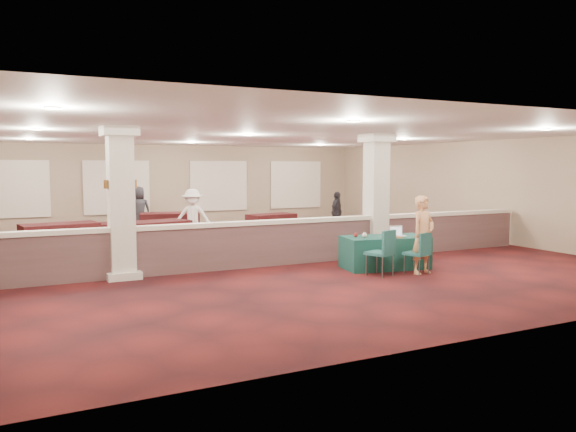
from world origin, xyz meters
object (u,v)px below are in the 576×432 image
woman (423,235)px  far_table_back_center (170,224)px  conf_chair_side (384,249)px  far_table_back_left (85,237)px  far_table_front_center (155,234)px  attendee_c (337,213)px  far_table_back_right (272,224)px  near_table (385,252)px  far_table_front_right (433,231)px  attendee_b (193,217)px  attendee_d (139,210)px  conf_chair_main (420,250)px  far_table_front_left (60,238)px

woman → far_table_back_center: woman is taller
conf_chair_side → far_table_back_left: bearing=106.0°
far_table_front_center → far_table_back_left: bearing=165.0°
conf_chair_side → attendee_c: size_ratio=0.68×
far_table_back_right → near_table: bearing=-94.1°
far_table_front_right → far_table_back_right: bearing=131.8°
far_table_front_center → far_table_back_right: (4.57, 1.80, -0.05)m
far_table_front_center → far_table_front_right: size_ratio=1.22×
attendee_b → attendee_d: bearing=126.2°
conf_chair_side → attendee_b: attendee_b is taller
woman → far_table_front_right: 5.81m
conf_chair_main → attendee_c: 7.65m
woman → far_table_back_right: woman is taller
far_table_back_right → attendee_c: 2.35m
conf_chair_main → woman: size_ratio=0.54×
far_table_back_center → attendee_c: 5.81m
woman → attendee_c: 7.57m
far_table_back_right → far_table_front_left: bearing=-168.2°
conf_chair_side → attendee_c: attendee_c is taller
far_table_back_left → woman: bearing=-48.7°
conf_chair_main → far_table_front_left: (-6.83, 6.97, -0.14)m
conf_chair_main → attendee_b: size_ratio=0.55×
far_table_back_center → attendee_b: attendee_b is taller
far_table_back_right → attendee_b: attendee_b is taller
far_table_front_center → far_table_back_right: far_table_front_center is taller
conf_chair_side → far_table_front_right: bearing=18.5°
conf_chair_main → attendee_d: bearing=93.3°
far_table_back_right → attendee_d: 4.67m
near_table → far_table_front_right: bearing=48.2°
conf_chair_main → far_table_front_right: conf_chair_main is taller
far_table_back_left → far_table_back_right: 6.58m
far_table_back_center → far_table_back_right: 3.55m
near_table → far_table_front_right: size_ratio=1.22×
attendee_c → attendee_d: attendee_d is taller
far_table_back_right → far_table_front_right: bearing=-48.2°
far_table_back_left → far_table_back_center: 3.64m
woman → far_table_front_center: (-4.38, 6.62, -0.47)m
woman → far_table_back_right: size_ratio=1.02×
near_table → far_table_back_center: size_ratio=0.98×
far_table_front_left → attendee_b: attendee_b is taller
far_table_front_center → attendee_d: size_ratio=1.15×
conf_chair_main → far_table_front_left: 9.76m
near_table → far_table_front_left: bearing=148.4°
conf_chair_main → far_table_back_center: (-3.16, 9.25, -0.15)m
conf_chair_main → far_table_front_left: bearing=116.2°
far_table_front_center → far_table_back_left: (-1.88, 0.50, -0.02)m
far_table_back_center → attendee_b: (0.11, -2.28, 0.44)m
near_table → far_table_front_left: far_table_front_left is taller
far_table_front_center → far_table_front_right: 8.67m
far_table_back_right → attendee_d: bearing=158.3°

